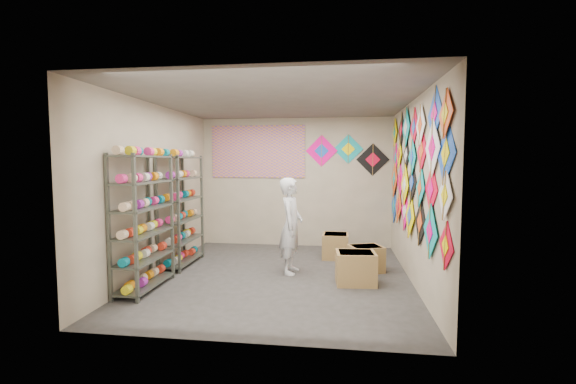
# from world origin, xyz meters

# --- Properties ---
(ground) EXTENTS (4.50, 4.50, 0.00)m
(ground) POSITION_xyz_m (0.00, 0.00, 0.00)
(ground) COLOR #302D2A
(room_walls) EXTENTS (4.50, 4.50, 4.50)m
(room_walls) POSITION_xyz_m (0.00, 0.00, 1.64)
(room_walls) COLOR tan
(room_walls) RESTS_ON ground
(shelf_rack_front) EXTENTS (0.40, 1.10, 1.90)m
(shelf_rack_front) POSITION_xyz_m (-1.78, -0.85, 0.95)
(shelf_rack_front) COLOR #4C5147
(shelf_rack_front) RESTS_ON ground
(shelf_rack_back) EXTENTS (0.40, 1.10, 1.90)m
(shelf_rack_back) POSITION_xyz_m (-1.78, 0.45, 0.95)
(shelf_rack_back) COLOR #4C5147
(shelf_rack_back) RESTS_ON ground
(string_spools) EXTENTS (0.12, 2.36, 0.12)m
(string_spools) POSITION_xyz_m (-1.78, -0.20, 1.05)
(string_spools) COLOR #FE2D82
(string_spools) RESTS_ON ground
(kite_wall_display) EXTENTS (0.06, 4.27, 2.07)m
(kite_wall_display) POSITION_xyz_m (1.98, 0.04, 1.63)
(kite_wall_display) COLOR red
(kite_wall_display) RESTS_ON room_walls
(back_wall_kites) EXTENTS (1.72, 0.02, 0.86)m
(back_wall_kites) POSITION_xyz_m (1.09, 2.24, 1.96)
(back_wall_kites) COLOR #FD008B
(back_wall_kites) RESTS_ON room_walls
(poster) EXTENTS (2.00, 0.01, 1.10)m
(poster) POSITION_xyz_m (-0.80, 2.23, 2.00)
(poster) COLOR #81489C
(poster) RESTS_ON room_walls
(shopkeeper) EXTENTS (0.61, 0.45, 1.53)m
(shopkeeper) POSITION_xyz_m (0.16, 0.20, 0.77)
(shopkeeper) COLOR silver
(shopkeeper) RESTS_ON ground
(carton_a) EXTENTS (0.60, 0.51, 0.47)m
(carton_a) POSITION_xyz_m (1.17, -0.22, 0.24)
(carton_a) COLOR olive
(carton_a) RESTS_ON ground
(carton_b) EXTENTS (0.62, 0.57, 0.42)m
(carton_b) POSITION_xyz_m (1.36, 0.45, 0.21)
(carton_b) COLOR olive
(carton_b) RESTS_ON ground
(carton_c) EXTENTS (0.48, 0.53, 0.45)m
(carton_c) POSITION_xyz_m (0.86, 1.27, 0.23)
(carton_c) COLOR olive
(carton_c) RESTS_ON ground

